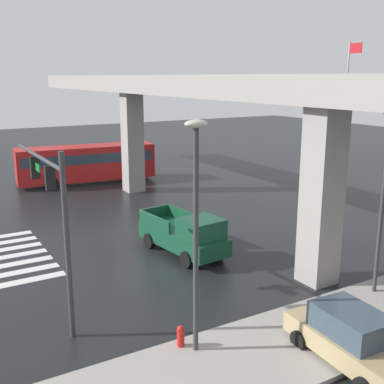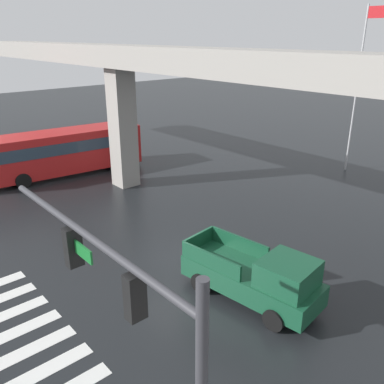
{
  "view_description": "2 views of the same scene",
  "coord_description": "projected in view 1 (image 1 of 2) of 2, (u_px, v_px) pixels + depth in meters",
  "views": [
    {
      "loc": [
        22.98,
        -10.11,
        8.39
      ],
      "look_at": [
        1.25,
        2.64,
        2.29
      ],
      "focal_mm": 44.74,
      "sensor_mm": 36.0,
      "label": 1
    },
    {
      "loc": [
        11.8,
        -9.25,
        9.04
      ],
      "look_at": [
        -1.1,
        2.12,
        2.37
      ],
      "focal_mm": 38.09,
      "sensor_mm": 36.0,
      "label": 2
    }
  ],
  "objects": [
    {
      "name": "ground_plane",
      "position": [
        139.0,
        234.0,
        26.21
      ],
      "size": [
        120.0,
        120.0,
        0.0
      ],
      "primitive_type": "plane",
      "color": "black"
    },
    {
      "name": "street_lamp_near_corner",
      "position": [
        196.0,
        213.0,
        13.81
      ],
      "size": [
        0.44,
        0.7,
        7.24
      ],
      "color": "#38383D",
      "rests_on": "ground"
    },
    {
      "name": "crosswalk_stripes",
      "position": [
        17.0,
        255.0,
        23.05
      ],
      "size": [
        7.15,
        2.8,
        0.01
      ],
      "color": "silver",
      "rests_on": "ground"
    },
    {
      "name": "city_bus",
      "position": [
        87.0,
        162.0,
        38.48
      ],
      "size": [
        3.69,
        11.01,
        2.99
      ],
      "color": "red",
      "rests_on": "ground"
    },
    {
      "name": "street_lamp_mid_block",
      "position": [
        384.0,
        182.0,
        17.85
      ],
      "size": [
        0.44,
        0.7,
        7.24
      ],
      "color": "#38383D",
      "rests_on": "ground"
    },
    {
      "name": "pickup_truck",
      "position": [
        186.0,
        235.0,
        22.9
      ],
      "size": [
        5.28,
        2.52,
        2.08
      ],
      "color": "#14472D",
      "rests_on": "ground"
    },
    {
      "name": "traffic_signal_mast",
      "position": [
        51.0,
        197.0,
        16.28
      ],
      "size": [
        6.49,
        0.32,
        6.2
      ],
      "color": "#38383D",
      "rests_on": "ground"
    },
    {
      "name": "sedan_tan",
      "position": [
        352.0,
        338.0,
        14.14
      ],
      "size": [
        4.4,
        2.17,
        1.72
      ],
      "color": "tan",
      "rests_on": "ground"
    },
    {
      "name": "sidewalk_east",
      "position": [
        345.0,
        325.0,
        16.46
      ],
      "size": [
        4.0,
        36.0,
        0.15
      ],
      "primitive_type": "cube",
      "color": "#9E9991",
      "rests_on": "ground"
    },
    {
      "name": "elevated_overpass",
      "position": [
        200.0,
        96.0,
        26.39
      ],
      "size": [
        56.2,
        2.4,
        8.49
      ],
      "color": "#9E9991",
      "rests_on": "ground"
    },
    {
      "name": "fire_hydrant",
      "position": [
        181.0,
        338.0,
        14.96
      ],
      "size": [
        0.24,
        0.24,
        0.85
      ],
      "color": "red",
      "rests_on": "ground"
    },
    {
      "name": "flagpole",
      "position": [
        346.0,
        107.0,
        34.66
      ],
      "size": [
        1.16,
        0.12,
        10.82
      ],
      "color": "silver",
      "rests_on": "ground"
    }
  ]
}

